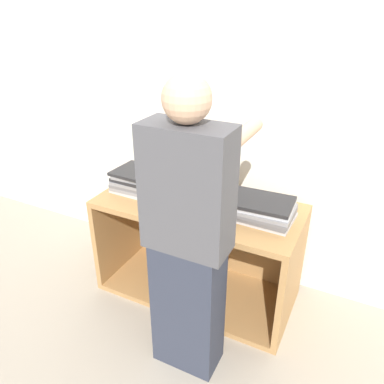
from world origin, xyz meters
The scene contains 7 objects.
ground_plane centered at (0.00, 0.00, 0.00)m, with size 12.00×12.00×0.00m, color #9E9384.
wall_back centered at (0.00, 0.69, 1.20)m, with size 8.00×0.05×2.40m.
cart centered at (0.00, 0.36, 0.34)m, with size 1.26×0.59×0.68m.
laptop_open centered at (0.00, 0.34, 0.73)m, with size 0.36×0.31×0.27m.
laptop_stack_left centered at (-0.40, 0.29, 0.75)m, with size 0.39×0.27×0.14m.
laptop_stack_right centered at (0.39, 0.29, 0.74)m, with size 0.38×0.27×0.12m.
person centered at (0.19, -0.21, 0.77)m, with size 0.40×0.52×1.54m.
Camera 1 is at (0.87, -1.53, 1.77)m, focal length 35.00 mm.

